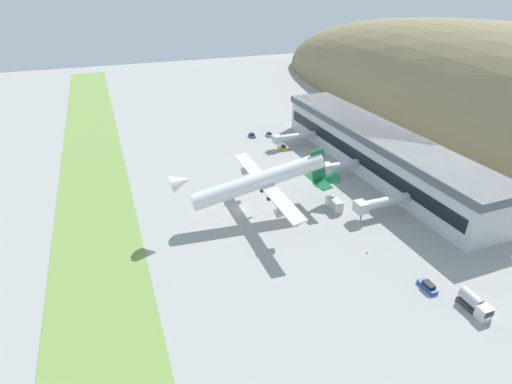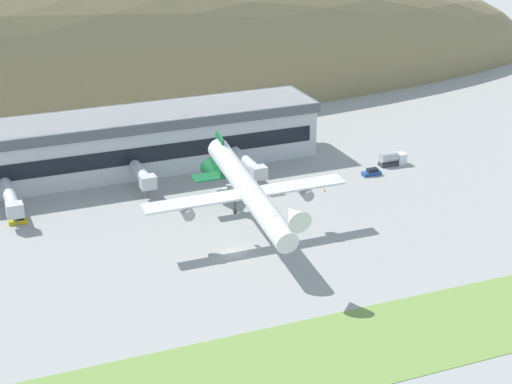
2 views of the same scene
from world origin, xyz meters
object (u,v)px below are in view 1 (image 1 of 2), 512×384
service_car_1 (269,135)px  service_car_3 (283,148)px  traffic_cone_1 (367,252)px  jetway_0 (292,137)px  cargo_airplane (263,181)px  fuel_truck (474,304)px  terminal_building (376,147)px  service_car_0 (252,135)px  service_car_2 (428,286)px  traffic_cone_0 (311,219)px  jetway_1 (338,166)px  box_truck (334,204)px  jetway_2 (380,203)px

service_car_1 → service_car_3: size_ratio=1.04×
traffic_cone_1 → jetway_0: bearing=169.6°
jetway_0 → service_car_3: jetway_0 is taller
cargo_airplane → fuel_truck: size_ratio=6.93×
jetway_0 → cargo_airplane: bearing=-34.6°
terminal_building → traffic_cone_1: 49.56m
terminal_building → service_car_3: bearing=-141.2°
service_car_0 → fuel_truck: size_ratio=0.59×
service_car_2 → service_car_3: 80.22m
traffic_cone_0 → service_car_0: bearing=173.6°
service_car_0 → traffic_cone_0: size_ratio=6.81×
service_car_1 → traffic_cone_0: service_car_1 is taller
cargo_airplane → service_car_2: bearing=28.0°
cargo_airplane → service_car_2: 45.69m
service_car_0 → service_car_3: 17.64m
service_car_1 → fuel_truck: bearing=-0.0°
jetway_0 → service_car_1: (-14.07, -3.45, -3.41)m
jetway_1 → service_car_1: (-42.83, -5.81, -3.41)m
jetway_1 → box_truck: 20.47m
box_truck → traffic_cone_1: (20.47, -3.35, -1.25)m
service_car_0 → traffic_cone_0: (64.44, -7.24, -0.30)m
jetway_1 → terminal_building: bearing=96.2°
jetway_0 → fuel_truck: (88.63, -3.52, -2.43)m
jetway_2 → traffic_cone_1: 18.51m
service_car_2 → traffic_cone_0: bearing=-162.7°
service_car_2 → box_truck: box_truck is taller
traffic_cone_1 → service_car_1: bearing=173.8°
service_car_3 → traffic_cone_0: (48.00, -13.62, -0.36)m
jetway_2 → jetway_0: bearing=-179.6°
terminal_building → jetway_0: size_ratio=5.62×
jetway_0 → service_car_3: size_ratio=4.41×
cargo_airplane → service_car_0: size_ratio=11.79×
jetway_0 → service_car_0: size_ratio=4.33×
traffic_cone_0 → service_car_1: bearing=167.3°
service_car_0 → traffic_cone_0: bearing=-6.4°
jetway_1 → box_truck: (16.96, -11.21, -2.46)m
jetway_2 → service_car_1: jetway_2 is taller
jetway_1 → service_car_1: bearing=-172.3°
box_truck → service_car_2: bearing=2.2°
service_car_0 → fuel_truck: (104.43, 6.77, 0.98)m
jetway_0 → jetway_2: (53.07, 0.33, -0.00)m
jetway_0 → traffic_cone_0: jetway_0 is taller
jetway_1 → fuel_truck: jetway_1 is taller
jetway_0 → box_truck: jetway_0 is taller
service_car_2 → box_truck: 35.10m
terminal_building → jetway_0: 32.45m
traffic_cone_0 → jetway_2: bearing=76.1°
service_car_2 → traffic_cone_1: service_car_2 is taller
terminal_building → fuel_truck: bearing=-18.8°
terminal_building → box_truck: terminal_building is taller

